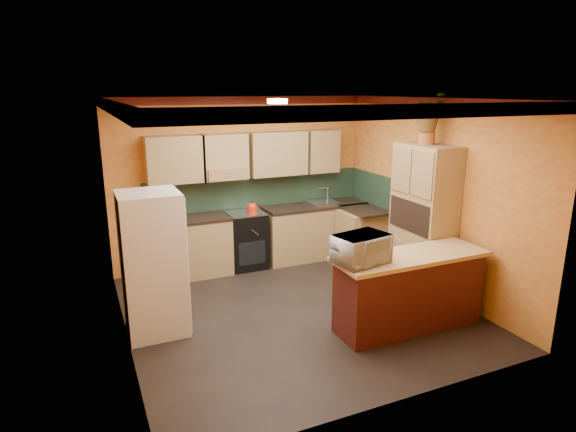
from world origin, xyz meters
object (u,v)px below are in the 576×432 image
object	(u,v)px
fridge	(153,264)
microwave	(361,249)
stove	(246,240)
pantry	(423,221)
breakfast_bar	(409,293)
base_cabinets_back	(281,236)

from	to	relation	value
fridge	microwave	world-z (taller)	fridge
stove	pantry	world-z (taller)	pantry
stove	fridge	distance (m)	2.37
fridge	breakfast_bar	world-z (taller)	fridge
base_cabinets_back	breakfast_bar	size ratio (longest dim) A/B	2.03
pantry	microwave	xyz separation A→B (m)	(-1.49, -0.78, 0.04)
pantry	fridge	bearing A→B (deg)	174.54
base_cabinets_back	fridge	world-z (taller)	fridge
pantry	breakfast_bar	world-z (taller)	pantry
stove	microwave	size ratio (longest dim) A/B	1.54
stove	microwave	xyz separation A→B (m)	(0.42, -2.74, 0.64)
breakfast_bar	microwave	xyz separation A→B (m)	(-0.70, 0.00, 0.65)
stove	microwave	distance (m)	2.84
stove	pantry	size ratio (longest dim) A/B	0.43
fridge	base_cabinets_back	bearing A→B (deg)	34.90
stove	fridge	size ratio (longest dim) A/B	0.54
stove	fridge	world-z (taller)	fridge
base_cabinets_back	stove	size ratio (longest dim) A/B	4.01
breakfast_bar	microwave	world-z (taller)	microwave
fridge	breakfast_bar	xyz separation A→B (m)	(2.81, -1.13, -0.41)
pantry	microwave	world-z (taller)	pantry
base_cabinets_back	stove	world-z (taller)	stove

